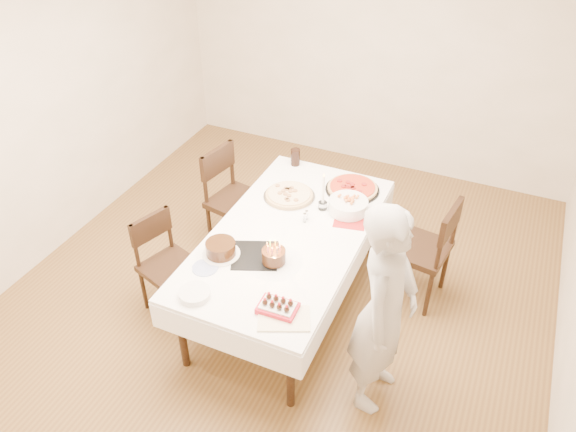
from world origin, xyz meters
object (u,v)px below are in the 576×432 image
at_px(chair_left_savory, 238,202).
at_px(pasta_bowl, 348,206).
at_px(dining_table, 288,269).
at_px(birthday_cake, 274,252).
at_px(chair_left_dessert, 170,268).
at_px(pizza_white, 289,195).
at_px(chair_right_savory, 419,249).
at_px(strawberry_box, 278,307).
at_px(pizza_pepperoni, 352,188).
at_px(layer_cake, 221,249).
at_px(taper_candle, 323,191).
at_px(person, 384,311).
at_px(cola_glass, 295,157).

bearing_deg(chair_left_savory, pasta_bowl, -172.31).
distance_m(dining_table, birthday_cake, 0.59).
xyz_separation_m(dining_table, chair_left_dessert, (-0.85, -0.45, 0.07)).
bearing_deg(dining_table, pizza_white, 112.81).
bearing_deg(chair_right_savory, chair_left_dessert, -143.04).
bearing_deg(strawberry_box, dining_table, 109.36).
bearing_deg(pizza_pepperoni, pasta_bowl, -77.90).
height_order(dining_table, pizza_white, pizza_white).
bearing_deg(layer_cake, taper_candle, 60.79).
distance_m(person, strawberry_box, 0.70).
relative_size(chair_left_dessert, person, 0.54).
distance_m(chair_right_savory, strawberry_box, 1.53).
bearing_deg(chair_left_dessert, pizza_pepperoni, -113.64).
xyz_separation_m(dining_table, strawberry_box, (0.28, -0.80, 0.41)).
height_order(taper_candle, strawberry_box, taper_candle).
bearing_deg(pizza_white, taper_candle, -7.84).
xyz_separation_m(person, birthday_cake, (-0.90, 0.22, 0.02)).
height_order(dining_table, layer_cake, layer_cake).
height_order(chair_left_dessert, taper_candle, taper_candle).
height_order(person, layer_cake, person).
height_order(chair_right_savory, pizza_white, chair_right_savory).
xyz_separation_m(chair_left_savory, pizza_white, (0.55, -0.06, 0.27)).
distance_m(chair_left_dessert, birthday_cake, 0.99).
relative_size(pizza_pepperoni, taper_candle, 1.36).
bearing_deg(chair_left_dessert, person, -165.72).
relative_size(pizza_white, taper_candle, 1.28).
height_order(dining_table, pasta_bowl, pasta_bowl).
xyz_separation_m(chair_left_savory, taper_candle, (0.87, -0.11, 0.42)).
height_order(chair_left_savory, chair_left_dessert, chair_left_savory).
distance_m(chair_right_savory, pasta_bowl, 0.69).
distance_m(dining_table, pizza_white, 0.64).
height_order(chair_right_savory, chair_left_dessert, chair_right_savory).
xyz_separation_m(person, pizza_white, (-1.14, 1.05, -0.05)).
xyz_separation_m(chair_left_savory, layer_cake, (0.39, -0.97, 0.30)).
bearing_deg(dining_table, layer_cake, -128.56).
distance_m(dining_table, taper_candle, 0.70).
bearing_deg(taper_candle, layer_cake, -119.21).
xyz_separation_m(chair_right_savory, strawberry_box, (-0.67, -1.34, 0.28)).
distance_m(pasta_bowl, taper_candle, 0.24).
distance_m(chair_left_dessert, pizza_pepperoni, 1.70).
relative_size(chair_right_savory, cola_glass, 6.19).
relative_size(person, pizza_white, 3.68).
xyz_separation_m(chair_right_savory, pizza_pepperoni, (-0.68, 0.24, 0.27)).
xyz_separation_m(dining_table, pizza_pepperoni, (0.27, 0.79, 0.40)).
height_order(person, birthday_cake, person).
distance_m(chair_left_savory, cola_glass, 0.68).
height_order(chair_left_savory, pasta_bowl, chair_left_savory).
relative_size(chair_left_dessert, strawberry_box, 3.36).
distance_m(chair_right_savory, taper_candle, 0.94).
bearing_deg(layer_cake, pizza_white, 80.13).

